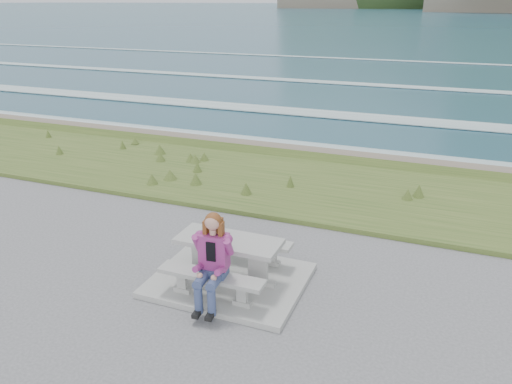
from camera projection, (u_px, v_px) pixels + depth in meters
concrete_slab at (230, 280)px, 8.78m from camera, size 2.60×2.10×0.10m
picnic_table at (229, 248)px, 8.55m from camera, size 1.80×0.75×0.75m
bench_landward at (211, 280)px, 8.03m from camera, size 1.80×0.35×0.45m
bench_seaward at (245, 243)px, 9.24m from camera, size 1.80×0.35×0.45m
grass_verge at (308, 189)px, 13.13m from camera, size 160.00×4.50×0.22m
shore_drop at (334, 158)px, 15.65m from camera, size 160.00×0.80×2.20m
ocean at (396, 109)px, 31.18m from camera, size 1600.00×1600.00×0.09m
seated_woman at (211, 273)px, 7.80m from camera, size 0.50×0.81×1.52m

